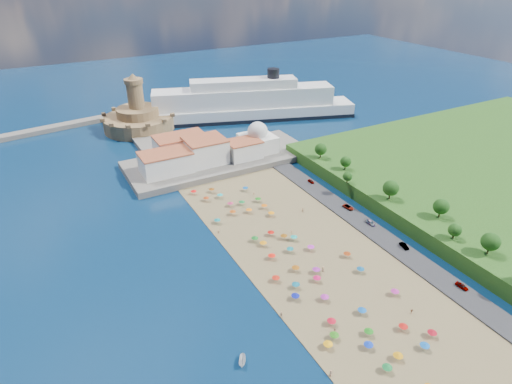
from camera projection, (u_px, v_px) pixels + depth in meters
ground at (280, 245)px, 149.33m from camera, size 700.00×700.00×0.00m
terrace at (220, 160)px, 209.05m from camera, size 90.00×36.00×3.00m
jetty at (155, 144)px, 226.91m from camera, size 18.00×70.00×2.40m
waterfront_buildings at (193, 152)px, 201.00m from camera, size 57.00×29.00×11.00m
domed_building at (258, 139)px, 212.32m from camera, size 16.00×16.00×15.00m
fortress at (138, 118)px, 247.39m from camera, size 40.00×40.00×32.40m
cruise_ship at (244, 105)px, 263.01m from camera, size 137.18×63.08×30.10m
beach_parasols at (297, 260)px, 138.42m from camera, size 32.53×116.44×2.20m
beachgoers at (300, 260)px, 140.08m from camera, size 37.96×87.88×1.88m
parked_cars at (373, 224)px, 158.45m from camera, size 2.87×82.43×1.35m
hillside_trees at (408, 198)px, 157.94m from camera, size 16.82×105.87×7.83m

